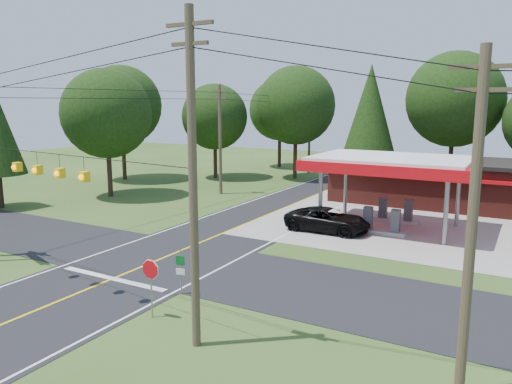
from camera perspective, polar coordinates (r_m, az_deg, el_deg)
The scene contains 15 objects.
ground at distance 28.01m, azimuth -10.77°, elevation -7.53°, with size 120.00×120.00×0.00m, color #294C1A.
main_highway at distance 28.00m, azimuth -10.77°, elevation -7.51°, with size 8.00×120.00×0.02m, color black.
cross_road at distance 28.00m, azimuth -10.77°, elevation -7.50°, with size 70.00×7.00×0.02m, color black.
lane_center_yellow at distance 28.00m, azimuth -10.77°, elevation -7.48°, with size 0.15×110.00×0.00m, color yellow.
gas_canopy at distance 34.54m, azimuth 15.20°, elevation 2.92°, with size 10.60×7.40×4.88m.
convenience_store at distance 44.34m, azimuth 19.55°, elevation 1.18°, with size 16.40×7.55×3.80m.
utility_pole_near_right at distance 16.72m, azimuth -7.23°, elevation 1.51°, with size 1.80×0.30×11.50m.
utility_pole_far_left at distance 46.02m, azimuth -4.12°, elevation 6.19°, with size 1.80×0.30×10.00m.
utility_pole_right_b at distance 15.16m, azimuth 23.48°, elevation -3.10°, with size 1.80×0.30×10.00m.
utility_pole_north at distance 60.30m, azimuth 6.12°, elevation 6.70°, with size 0.30×0.30×9.50m.
overhead_beacons at distance 23.38m, azimuth -22.73°, elevation 3.91°, with size 17.04×2.04×1.03m.
treeline_backdrop at distance 47.26m, azimuth 9.05°, elevation 8.97°, with size 70.27×51.59×13.30m.
suv_car at distance 33.31m, azimuth 8.18°, elevation -3.19°, with size 5.60×5.60×1.56m, color black.
octagonal_stop_sign at distance 20.27m, azimuth -11.96°, elevation -9.17°, with size 0.85×0.09×2.43m.
route_sign_post at distance 22.56m, azimuth -8.61°, elevation -8.62°, with size 0.42×0.12×2.06m.
Camera 1 is at (17.40, -20.23, 8.50)m, focal length 35.00 mm.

